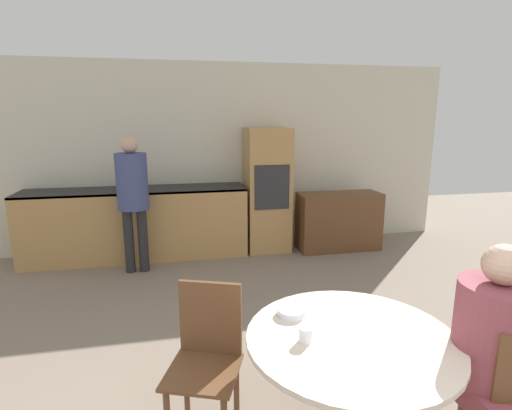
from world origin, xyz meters
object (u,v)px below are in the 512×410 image
sideboard (339,221)px  person_standing (133,190)px  oven_unit (267,190)px  bowl_near (292,312)px  dining_table (349,375)px  cup (306,335)px  person_seated (496,351)px  chair_far_left (207,352)px

sideboard → person_standing: person_standing is taller
oven_unit → bowl_near: (-0.64, -3.35, -0.09)m
dining_table → cup: bearing=-179.7°
dining_table → bowl_near: size_ratio=6.70×
cup → person_seated: bearing=-15.3°
bowl_near → sideboard: bearing=62.3°
person_seated → cup: 0.94m
person_seated → bowl_near: bearing=149.5°
oven_unit → chair_far_left: (-1.13, -3.25, -0.34)m
chair_far_left → person_seated: size_ratio=0.72×
chair_far_left → person_seated: 1.53m
chair_far_left → person_seated: bearing=-3.4°
sideboard → person_standing: size_ratio=0.70×
bowl_near → dining_table: bearing=-49.2°
oven_unit → cup: (-0.66, -3.63, -0.07)m
sideboard → chair_far_left: 3.70m
sideboard → person_seated: size_ratio=0.91×
cup → chair_far_left: bearing=141.7°
dining_table → person_seated: 0.73m
sideboard → dining_table: 3.68m
sideboard → bowl_near: size_ratio=7.03×
person_seated → bowl_near: 1.04m
oven_unit → person_standing: bearing=-163.2°
person_standing → cup: (1.10, -3.10, -0.22)m
oven_unit → bowl_near: size_ratio=10.40×
chair_far_left → person_standing: person_standing is taller
dining_table → person_seated: person_seated is taller
person_seated → person_standing: person_standing is taller
oven_unit → bowl_near: 3.41m
person_seated → bowl_near: person_seated is taller
oven_unit → person_seated: bearing=-86.3°
dining_table → chair_far_left: 0.82m
person_standing → bowl_near: bearing=-68.4°
chair_far_left → dining_table: bearing=-6.3°
oven_unit → dining_table: (-0.40, -3.63, -0.34)m
dining_table → cup: 0.37m
person_standing → cup: person_standing is taller
person_seated → bowl_near: size_ratio=7.76×
person_seated → cup: size_ratio=16.48×
chair_far_left → cup: (0.47, -0.37, 0.27)m
bowl_near → oven_unit: bearing=79.1°
person_seated → dining_table: bearing=159.2°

